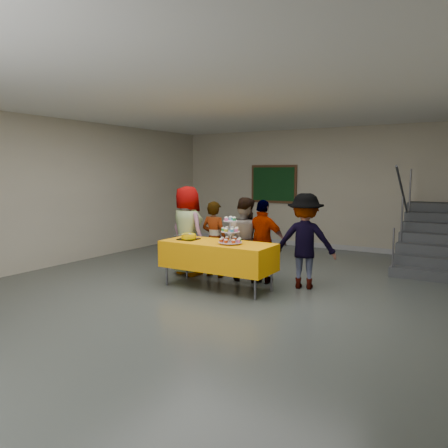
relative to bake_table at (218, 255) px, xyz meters
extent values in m
plane|color=#4C514C|center=(0.22, -0.32, -0.56)|extent=(10.00, 10.00, 0.00)
cube|color=#ACA38A|center=(0.22, 4.68, 0.94)|extent=(8.00, 0.04, 3.00)
cube|color=#ACA38A|center=(-3.78, -0.32, 0.94)|extent=(0.04, 10.00, 3.00)
cube|color=silver|center=(0.22, -0.32, 2.44)|extent=(8.00, 10.00, 0.04)
cube|color=#999999|center=(0.22, 4.66, -0.50)|extent=(7.90, 0.03, 0.12)
cylinder|color=#595960|center=(-0.84, -0.29, -0.19)|extent=(0.04, 0.04, 0.73)
cylinder|color=#595960|center=(0.84, -0.29, -0.19)|extent=(0.04, 0.04, 0.73)
cylinder|color=#595960|center=(-0.84, 0.29, -0.19)|extent=(0.04, 0.04, 0.73)
cylinder|color=#595960|center=(0.84, 0.29, -0.19)|extent=(0.04, 0.04, 0.73)
cube|color=#595960|center=(0.00, 0.00, 0.18)|extent=(1.80, 0.70, 0.02)
cube|color=#F59704|center=(0.00, 0.00, -0.01)|extent=(1.88, 0.78, 0.44)
cylinder|color=silver|center=(0.27, -0.05, 0.22)|extent=(0.18, 0.18, 0.01)
cylinder|color=silver|center=(0.27, -0.05, 0.42)|extent=(0.02, 0.02, 0.42)
cylinder|color=silver|center=(0.27, -0.05, 0.24)|extent=(0.38, 0.38, 0.01)
cylinder|color=silver|center=(0.27, -0.05, 0.41)|extent=(0.30, 0.30, 0.01)
cylinder|color=silver|center=(0.27, -0.05, 0.58)|extent=(0.22, 0.22, 0.01)
cube|color=black|center=(-0.57, -0.02, 0.22)|extent=(0.30, 0.30, 0.02)
cylinder|color=#EAC000|center=(-0.57, -0.02, 0.27)|extent=(0.25, 0.25, 0.07)
ellipsoid|color=#EAC000|center=(-0.57, -0.02, 0.30)|extent=(0.25, 0.25, 0.05)
ellipsoid|color=white|center=(-0.53, -0.05, 0.32)|extent=(0.08, 0.08, 0.02)
cube|color=silver|center=(-0.59, -0.15, 0.32)|extent=(0.30, 0.16, 0.04)
imported|color=slate|center=(-1.01, 0.55, 0.27)|extent=(0.92, 0.72, 1.65)
imported|color=slate|center=(-0.49, 0.67, 0.14)|extent=(0.51, 0.34, 1.39)
imported|color=slate|center=(0.10, 0.72, 0.18)|extent=(0.75, 0.60, 1.47)
imported|color=slate|center=(0.48, 0.71, 0.17)|extent=(0.86, 0.38, 1.44)
imported|color=slate|center=(1.21, 0.78, 0.23)|extent=(1.14, 0.84, 1.57)
cube|color=#424447|center=(2.92, 2.43, -0.47)|extent=(1.30, 0.30, 0.18)
cube|color=#424447|center=(2.92, 2.73, -0.38)|extent=(1.30, 0.30, 0.36)
cube|color=#424447|center=(2.92, 3.03, -0.29)|extent=(1.30, 0.30, 0.54)
cube|color=#424447|center=(2.92, 3.33, -0.20)|extent=(1.30, 0.30, 0.72)
cube|color=#424447|center=(2.92, 3.63, -0.11)|extent=(1.30, 0.30, 0.90)
cube|color=#424447|center=(2.92, 3.93, -0.02)|extent=(1.30, 0.30, 1.08)
cube|color=#424447|center=(2.92, 4.23, 0.07)|extent=(1.30, 0.30, 1.26)
cube|color=#424447|center=(2.92, 4.53, 0.07)|extent=(1.30, 0.30, 1.26)
cylinder|color=#595960|center=(2.32, 2.38, -0.11)|extent=(0.04, 0.04, 0.90)
cylinder|color=#595960|center=(2.32, 3.18, 0.43)|extent=(0.04, 0.04, 0.90)
cylinder|color=#595960|center=(2.32, 4.08, 0.97)|extent=(0.04, 0.04, 0.90)
cylinder|color=#595960|center=(2.32, 3.23, 0.88)|extent=(0.04, 1.85, 1.20)
cube|color=#472B16|center=(-1.14, 4.65, 1.04)|extent=(1.30, 0.04, 1.00)
cube|color=#113615|center=(-1.14, 4.62, 1.04)|extent=(1.18, 0.02, 0.88)
camera|label=1|loc=(3.74, -5.99, 1.35)|focal=35.00mm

